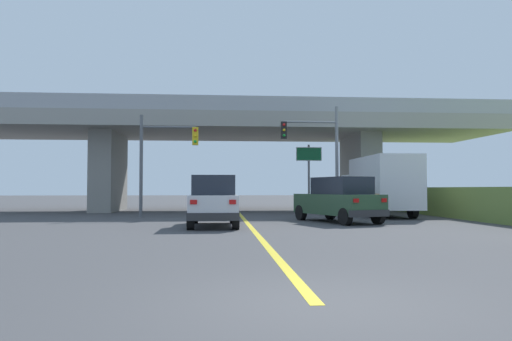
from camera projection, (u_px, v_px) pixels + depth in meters
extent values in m
plane|color=#424244|center=(237.00, 211.00, 33.44)|extent=(160.00, 160.00, 0.00)
cube|color=gray|center=(237.00, 128.00, 33.66)|extent=(35.43, 9.18, 0.96)
cube|color=gray|center=(109.00, 172.00, 32.87)|extent=(1.43, 5.51, 5.23)
cube|color=gray|center=(360.00, 173.00, 34.21)|extent=(1.43, 5.51, 5.23)
cube|color=#9EA0A5|center=(240.00, 103.00, 29.27)|extent=(35.43, 0.20, 0.90)
cube|color=#9EA0A5|center=(235.00, 123.00, 38.11)|extent=(35.43, 0.20, 0.90)
cube|color=yellow|center=(252.00, 228.00, 18.49)|extent=(0.20, 24.56, 0.01)
cube|color=silver|center=(214.00, 206.00, 19.58)|extent=(1.85, 4.42, 0.90)
cube|color=#1E232D|center=(214.00, 185.00, 19.28)|extent=(1.63, 2.43, 0.76)
cube|color=#2D2D30|center=(213.00, 217.00, 17.41)|extent=(1.89, 0.20, 0.28)
cube|color=red|center=(194.00, 202.00, 17.31)|extent=(0.24, 0.06, 0.16)
cube|color=red|center=(233.00, 202.00, 17.42)|extent=(0.24, 0.06, 0.16)
cylinder|color=black|center=(195.00, 215.00, 21.15)|extent=(0.26, 0.72, 0.72)
cylinder|color=black|center=(233.00, 215.00, 21.28)|extent=(0.26, 0.72, 0.72)
cylinder|color=black|center=(191.00, 220.00, 17.84)|extent=(0.26, 0.72, 0.72)
cylinder|color=black|center=(236.00, 220.00, 17.97)|extent=(0.26, 0.72, 0.72)
cube|color=#2D4C33|center=(337.00, 204.00, 21.98)|extent=(3.35, 5.14, 0.90)
cube|color=#1E232D|center=(341.00, 186.00, 21.68)|extent=(2.42, 3.03, 0.76)
cube|color=#2D2D30|center=(369.00, 213.00, 19.83)|extent=(1.85, 0.82, 0.28)
cube|color=red|center=(356.00, 201.00, 19.50)|extent=(0.25, 0.14, 0.16)
cube|color=red|center=(384.00, 200.00, 20.07)|extent=(0.25, 0.14, 0.16)
cylinder|color=black|center=(301.00, 213.00, 23.31)|extent=(0.49, 0.77, 0.72)
cylinder|color=black|center=(330.00, 212.00, 23.98)|extent=(0.49, 0.77, 0.72)
cylinder|color=black|center=(345.00, 217.00, 19.94)|extent=(0.49, 0.77, 0.72)
cylinder|color=black|center=(378.00, 216.00, 20.61)|extent=(0.49, 0.77, 0.72)
cube|color=silver|center=(363.00, 190.00, 29.80)|extent=(2.20, 2.00, 1.90)
cube|color=silver|center=(384.00, 183.00, 26.08)|extent=(2.31, 5.49, 2.75)
cube|color=#B26619|center=(384.00, 196.00, 26.06)|extent=(2.33, 5.38, 0.24)
cylinder|color=black|center=(347.00, 206.00, 29.69)|extent=(0.30, 0.90, 0.90)
cylinder|color=black|center=(380.00, 206.00, 29.84)|extent=(0.30, 0.90, 0.90)
cylinder|color=black|center=(374.00, 210.00, 24.58)|extent=(0.30, 0.90, 0.90)
cylinder|color=black|center=(413.00, 210.00, 24.74)|extent=(0.30, 0.90, 0.90)
cube|color=slate|center=(221.00, 198.00, 38.65)|extent=(1.93, 4.72, 0.90)
cube|color=#1E232D|center=(221.00, 187.00, 38.33)|extent=(1.69, 2.60, 0.76)
cube|color=#2D2D30|center=(221.00, 202.00, 36.34)|extent=(1.96, 0.20, 0.28)
cube|color=red|center=(212.00, 195.00, 36.23)|extent=(0.24, 0.06, 0.16)
cube|color=red|center=(231.00, 195.00, 36.34)|extent=(0.24, 0.06, 0.16)
cylinder|color=black|center=(211.00, 203.00, 40.37)|extent=(0.26, 0.72, 0.72)
cylinder|color=black|center=(231.00, 203.00, 40.51)|extent=(0.26, 0.72, 0.72)
cylinder|color=black|center=(210.00, 204.00, 36.76)|extent=(0.26, 0.72, 0.72)
cylinder|color=black|center=(233.00, 204.00, 36.90)|extent=(0.26, 0.72, 0.72)
cylinder|color=slate|center=(337.00, 161.00, 27.42)|extent=(0.18, 0.18, 6.14)
cylinder|color=slate|center=(310.00, 122.00, 27.39)|extent=(3.01, 0.12, 0.12)
cube|color=black|center=(284.00, 130.00, 27.25)|extent=(0.32, 0.26, 0.96)
sphere|color=red|center=(284.00, 125.00, 27.11)|extent=(0.16, 0.16, 0.16)
sphere|color=gold|center=(284.00, 130.00, 27.10)|extent=(0.16, 0.16, 0.16)
sphere|color=green|center=(284.00, 135.00, 27.09)|extent=(0.16, 0.16, 0.16)
cylinder|color=#56595E|center=(141.00, 166.00, 25.99)|extent=(0.18, 0.18, 5.46)
cylinder|color=#56595E|center=(169.00, 127.00, 26.18)|extent=(2.87, 0.12, 0.12)
cube|color=gold|center=(195.00, 136.00, 26.28)|extent=(0.32, 0.26, 0.96)
sphere|color=red|center=(195.00, 130.00, 26.14)|extent=(0.16, 0.16, 0.16)
sphere|color=gold|center=(195.00, 136.00, 26.13)|extent=(0.16, 0.16, 0.16)
sphere|color=green|center=(195.00, 141.00, 26.12)|extent=(0.16, 0.16, 0.16)
cylinder|color=slate|center=(309.00, 178.00, 32.11)|extent=(0.14, 0.14, 4.40)
cube|color=#146638|center=(309.00, 154.00, 32.11)|extent=(1.61, 0.08, 0.82)
cube|color=white|center=(309.00, 154.00, 32.11)|extent=(1.69, 0.04, 0.90)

